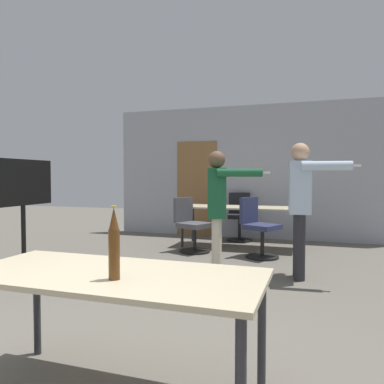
{
  "coord_description": "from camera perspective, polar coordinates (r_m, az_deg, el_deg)",
  "views": [
    {
      "loc": [
        1.36,
        -1.5,
        1.28
      ],
      "look_at": [
        -0.05,
        2.78,
        1.1
      ],
      "focal_mm": 35.0,
      "sensor_mm": 36.0,
      "label": 1
    }
  ],
  "objects": [
    {
      "name": "beer_bottle",
      "position": [
        2.03,
        -11.79,
        -7.88
      ],
      "size": [
        0.06,
        0.06,
        0.39
      ],
      "color": "#563314",
      "rests_on": "conference_table_near"
    },
    {
      "name": "office_chair_mid_tucked",
      "position": [
        6.08,
        10.08,
        -5.56
      ],
      "size": [
        0.66,
        0.63,
        0.95
      ],
      "rotation": [
        0.0,
        0.0,
        4.27
      ],
      "color": "black",
      "rests_on": "ground_plane"
    },
    {
      "name": "person_far_watching",
      "position": [
        4.88,
        16.25,
        -0.81
      ],
      "size": [
        0.83,
        0.67,
        1.71
      ],
      "rotation": [
        0.0,
        0.0,
        -1.47
      ],
      "color": "#28282D",
      "rests_on": "ground_plane"
    },
    {
      "name": "office_chair_far_right",
      "position": [
        7.63,
        7.24,
        -3.91
      ],
      "size": [
        0.54,
        0.6,
        0.96
      ],
      "rotation": [
        0.0,
        0.0,
        3.34
      ],
      "color": "black",
      "rests_on": "ground_plane"
    },
    {
      "name": "back_wall",
      "position": [
        7.95,
        8.23,
        2.97
      ],
      "size": [
        5.78,
        0.12,
        2.77
      ],
      "color": "#A3A8B2",
      "rests_on": "ground_plane"
    },
    {
      "name": "person_right_polo",
      "position": [
        4.68,
        3.94,
        -1.51
      ],
      "size": [
        0.83,
        0.57,
        1.61
      ],
      "rotation": [
        0.0,
        0.0,
        -1.3
      ],
      "color": "beige",
      "rests_on": "ground_plane"
    },
    {
      "name": "tv_screen",
      "position": [
        5.47,
        -24.37,
        -1.57
      ],
      "size": [
        0.44,
        1.07,
        1.52
      ],
      "rotation": [
        0.0,
        0.0,
        1.57
      ],
      "color": "black",
      "rests_on": "ground_plane"
    },
    {
      "name": "conference_table_far",
      "position": [
        6.85,
        7.5,
        -2.75
      ],
      "size": [
        2.17,
        0.75,
        0.74
      ],
      "color": "#C6B793",
      "rests_on": "ground_plane"
    },
    {
      "name": "conference_table_near",
      "position": [
        2.24,
        -12.15,
        -13.64
      ],
      "size": [
        1.73,
        0.77,
        0.74
      ],
      "color": "#C6B793",
      "rests_on": "ground_plane"
    },
    {
      "name": "office_chair_near_pushed",
      "position": [
        6.43,
        -0.11,
        -5.29
      ],
      "size": [
        0.65,
        0.62,
        0.92
      ],
      "rotation": [
        0.0,
        0.0,
        4.31
      ],
      "color": "black",
      "rests_on": "ground_plane"
    }
  ]
}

